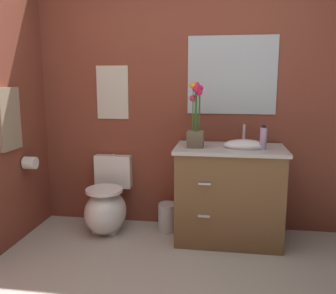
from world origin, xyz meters
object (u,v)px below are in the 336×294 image
object	(u,v)px
flower_vase	(196,122)
wall_mirror	(232,75)
toilet_paper_roll	(30,163)
soap_bottle	(263,138)
wall_poster	(112,92)
toilet	(107,206)
trash_bin	(168,217)
vanity_cabinet	(229,193)
hanging_towel	(10,119)

from	to	relation	value
flower_vase	wall_mirror	distance (m)	0.59
toilet_paper_roll	soap_bottle	bearing A→B (deg)	2.86
wall_poster	toilet_paper_roll	bearing A→B (deg)	-143.84
toilet	soap_bottle	world-z (taller)	soap_bottle
toilet	flower_vase	size ratio (longest dim) A/B	1.25
flower_vase	trash_bin	size ratio (longest dim) A/B	2.03
soap_bottle	trash_bin	distance (m)	1.16
soap_bottle	wall_poster	world-z (taller)	wall_poster
flower_vase	toilet	bearing A→B (deg)	175.26
flower_vase	wall_mirror	world-z (taller)	wall_mirror
vanity_cabinet	flower_vase	world-z (taller)	flower_vase
wall_poster	toilet_paper_roll	distance (m)	0.99
toilet	toilet_paper_roll	distance (m)	0.80
vanity_cabinet	flower_vase	xyz separation A→B (m)	(-0.30, -0.04, 0.63)
toilet	vanity_cabinet	xyz separation A→B (m)	(1.13, -0.03, 0.19)
hanging_towel	trash_bin	bearing A→B (deg)	19.23
toilet_paper_roll	toilet	bearing A→B (deg)	17.19
toilet	toilet_paper_roll	bearing A→B (deg)	-162.81
vanity_cabinet	toilet_paper_roll	xyz separation A→B (m)	(-1.76, -0.17, 0.25)
soap_bottle	trash_bin	size ratio (longest dim) A/B	0.76
wall_poster	hanging_towel	world-z (taller)	wall_poster
vanity_cabinet	hanging_towel	size ratio (longest dim) A/B	1.96
trash_bin	hanging_towel	xyz separation A→B (m)	(-1.26, -0.44, 0.95)
vanity_cabinet	wall_mirror	size ratio (longest dim) A/B	1.28
flower_vase	soap_bottle	bearing A→B (deg)	-2.71
vanity_cabinet	toilet_paper_roll	distance (m)	1.79
toilet	toilet_paper_roll	world-z (taller)	toilet_paper_roll
flower_vase	wall_mirror	size ratio (longest dim) A/B	0.69
wall_mirror	hanging_towel	distance (m)	1.96
vanity_cabinet	toilet_paper_roll	world-z (taller)	vanity_cabinet
toilet_paper_roll	wall_mirror	bearing A→B (deg)	14.77
wall_poster	toilet_paper_roll	xyz separation A→B (m)	(-0.63, -0.46, -0.61)
toilet	soap_bottle	size ratio (longest dim) A/B	3.33
flower_vase	trash_bin	bearing A→B (deg)	152.41
flower_vase	vanity_cabinet	bearing A→B (deg)	8.09
toilet	flower_vase	xyz separation A→B (m)	(0.83, -0.07, 0.81)
soap_bottle	hanging_towel	size ratio (longest dim) A/B	0.40
hanging_towel	vanity_cabinet	bearing A→B (deg)	10.73
toilet	toilet_paper_roll	size ratio (longest dim) A/B	6.27
soap_bottle	trash_bin	xyz separation A→B (m)	(-0.82, 0.16, -0.80)
trash_bin	toilet_paper_roll	distance (m)	1.35
toilet	hanging_towel	xyz separation A→B (m)	(-0.69, -0.37, 0.85)
wall_mirror	flower_vase	bearing A→B (deg)	-131.28
toilet	vanity_cabinet	world-z (taller)	vanity_cabinet
toilet	vanity_cabinet	distance (m)	1.14
toilet_paper_roll	trash_bin	bearing A→B (deg)	12.40
vanity_cabinet	trash_bin	distance (m)	0.64
hanging_towel	soap_bottle	bearing A→B (deg)	7.54
trash_bin	wall_poster	distance (m)	1.30
wall_poster	wall_mirror	xyz separation A→B (m)	(1.13, 0.00, 0.16)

